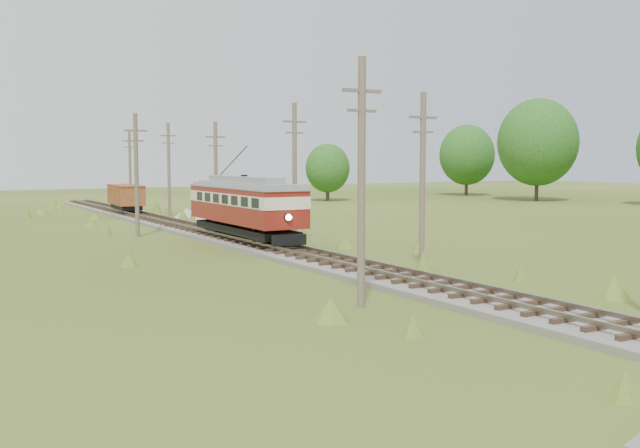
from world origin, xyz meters
TOP-DOWN VIEW (x-y plane):
  - railbed_main at (0.00, 34.00)m, footprint 3.60×96.00m
  - streetcar at (-0.00, 31.73)m, footprint 3.09×12.54m
  - gondola at (0.00, 59.95)m, footprint 2.89×7.45m
  - gravel_pile at (3.69, 52.53)m, footprint 2.86×3.03m
  - utility_pole_r_2 at (3.30, 18.00)m, footprint 1.60×0.30m
  - utility_pole_r_3 at (3.20, 31.00)m, footprint 1.60×0.30m
  - utility_pole_r_4 at (3.00, 44.00)m, footprint 1.60×0.30m
  - utility_pole_r_5 at (3.40, 57.00)m, footprint 1.60×0.30m
  - utility_pole_r_6 at (3.20, 70.00)m, footprint 1.60×0.30m
  - utility_pole_l_a at (-4.20, 12.00)m, footprint 1.60×0.30m
  - utility_pole_l_b at (-4.50, 40.00)m, footprint 1.60×0.30m
  - tree_right_4 at (54.00, 58.00)m, footprint 10.50×10.50m
  - tree_right_5 at (56.00, 74.00)m, footprint 8.40×8.40m
  - tree_mid_b at (30.00, 72.00)m, footprint 5.88×5.88m

SIDE VIEW (x-z plane):
  - railbed_main at x=0.00m, z-range -0.09..0.48m
  - gravel_pile at x=3.69m, z-range -0.03..1.00m
  - gondola at x=0.00m, z-range 0.66..3.08m
  - streetcar at x=0.00m, z-range -0.20..5.50m
  - utility_pole_r_4 at x=3.00m, z-range 0.12..8.52m
  - tree_mid_b at x=30.00m, z-range 0.54..8.12m
  - utility_pole_r_2 at x=3.30m, z-range 0.12..8.72m
  - utility_pole_l_b at x=-4.50m, z-range 0.12..8.72m
  - utility_pole_r_6 at x=3.20m, z-range 0.12..8.82m
  - utility_pole_r_5 at x=3.40m, z-range 0.13..9.03m
  - utility_pole_r_3 at x=3.20m, z-range 0.13..9.13m
  - utility_pole_l_a at x=-4.20m, z-range 0.13..9.13m
  - tree_right_5 at x=56.00m, z-range 0.78..11.60m
  - tree_right_4 at x=54.00m, z-range 0.98..14.51m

